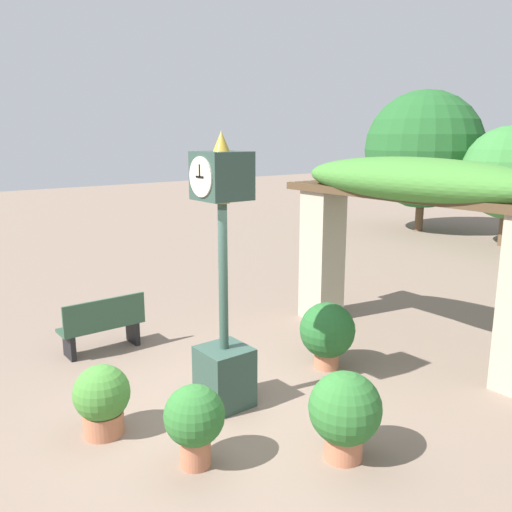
{
  "coord_description": "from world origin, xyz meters",
  "views": [
    {
      "loc": [
        5.05,
        -3.33,
        3.36
      ],
      "look_at": [
        -0.2,
        0.71,
        1.87
      ],
      "focal_mm": 38.0,
      "sensor_mm": 36.0,
      "label": 1
    }
  ],
  "objects_px": {
    "potted_plant_near_right": "(102,398)",
    "park_bench": "(103,326)",
    "potted_plant_far_left": "(345,412)",
    "pedestal_clock": "(223,296)",
    "potted_plant_near_left": "(327,332)",
    "potted_plant_far_right": "(194,420)"
  },
  "relations": [
    {
      "from": "pedestal_clock",
      "to": "potted_plant_far_left",
      "type": "relative_size",
      "value": 3.53
    },
    {
      "from": "potted_plant_far_right",
      "to": "pedestal_clock",
      "type": "bearing_deg",
      "value": 132.23
    },
    {
      "from": "pedestal_clock",
      "to": "potted_plant_far_left",
      "type": "distance_m",
      "value": 1.99
    },
    {
      "from": "potted_plant_near_right",
      "to": "park_bench",
      "type": "relative_size",
      "value": 0.63
    },
    {
      "from": "potted_plant_near_right",
      "to": "potted_plant_far_left",
      "type": "distance_m",
      "value": 2.72
    },
    {
      "from": "pedestal_clock",
      "to": "potted_plant_near_left",
      "type": "height_order",
      "value": "pedestal_clock"
    },
    {
      "from": "park_bench",
      "to": "pedestal_clock",
      "type": "bearing_deg",
      "value": 101.68
    },
    {
      "from": "potted_plant_near_right",
      "to": "potted_plant_far_right",
      "type": "bearing_deg",
      "value": 23.93
    },
    {
      "from": "potted_plant_near_left",
      "to": "potted_plant_far_right",
      "type": "xyz_separation_m",
      "value": [
        0.9,
        -2.8,
        -0.04
      ]
    },
    {
      "from": "park_bench",
      "to": "potted_plant_far_left",
      "type": "bearing_deg",
      "value": 101.44
    },
    {
      "from": "potted_plant_far_right",
      "to": "park_bench",
      "type": "relative_size",
      "value": 0.67
    },
    {
      "from": "potted_plant_far_left",
      "to": "potted_plant_far_right",
      "type": "height_order",
      "value": "potted_plant_far_left"
    },
    {
      "from": "potted_plant_near_left",
      "to": "potted_plant_near_right",
      "type": "relative_size",
      "value": 1.19
    },
    {
      "from": "potted_plant_near_left",
      "to": "potted_plant_far_left",
      "type": "height_order",
      "value": "potted_plant_near_left"
    },
    {
      "from": "potted_plant_far_left",
      "to": "potted_plant_near_right",
      "type": "bearing_deg",
      "value": -137.65
    },
    {
      "from": "potted_plant_near_left",
      "to": "park_bench",
      "type": "relative_size",
      "value": 0.75
    },
    {
      "from": "potted_plant_near_left",
      "to": "potted_plant_far_left",
      "type": "relative_size",
      "value": 1.03
    },
    {
      "from": "park_bench",
      "to": "potted_plant_near_left",
      "type": "bearing_deg",
      "value": 132.4
    },
    {
      "from": "potted_plant_near_right",
      "to": "potted_plant_far_right",
      "type": "relative_size",
      "value": 0.94
    },
    {
      "from": "potted_plant_near_right",
      "to": "potted_plant_far_right",
      "type": "xyz_separation_m",
      "value": [
        1.16,
        0.52,
        0.08
      ]
    },
    {
      "from": "potted_plant_near_left",
      "to": "park_bench",
      "type": "height_order",
      "value": "potted_plant_near_left"
    },
    {
      "from": "potted_plant_near_right",
      "to": "potted_plant_near_left",
      "type": "bearing_deg",
      "value": 85.51
    }
  ]
}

